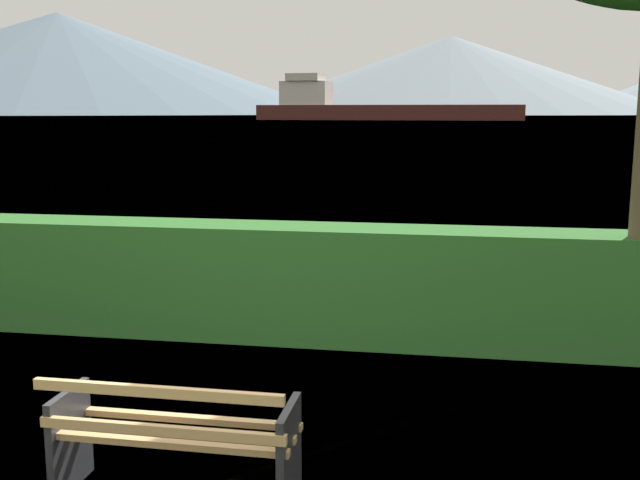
{
  "coord_description": "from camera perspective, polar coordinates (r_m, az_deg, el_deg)",
  "views": [
    {
      "loc": [
        1.68,
        -4.26,
        2.48
      ],
      "look_at": [
        0.0,
        5.35,
        0.78
      ],
      "focal_mm": 41.72,
      "sensor_mm": 36.0,
      "label": 1
    }
  ],
  "objects": [
    {
      "name": "cargo_ship_large",
      "position": [
        203.56,
        3.7,
        10.15
      ],
      "size": [
        71.38,
        16.19,
        12.33
      ],
      "color": "#471E19",
      "rests_on": "water_surface"
    },
    {
      "name": "hedge_row",
      "position": [
        8.14,
        -2.27,
        -3.26
      ],
      "size": [
        11.87,
        0.72,
        1.25
      ],
      "primitive_type": "cube",
      "color": "#2D6B28",
      "rests_on": "ground_plane"
    },
    {
      "name": "water_surface",
      "position": [
        312.16,
        9.72,
        9.3
      ],
      "size": [
        620.0,
        620.0,
        0.0
      ],
      "primitive_type": "plane",
      "color": "slate",
      "rests_on": "ground_plane"
    },
    {
      "name": "park_bench",
      "position": [
        4.97,
        -11.15,
        -14.72
      ],
      "size": [
        1.57,
        0.58,
        0.87
      ],
      "color": "tan",
      "rests_on": "ground_plane"
    },
    {
      "name": "distant_hills",
      "position": [
        570.0,
        10.27,
        13.23
      ],
      "size": [
        1009.18,
        488.12,
        80.64
      ],
      "color": "slate",
      "rests_on": "ground_plane"
    }
  ]
}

